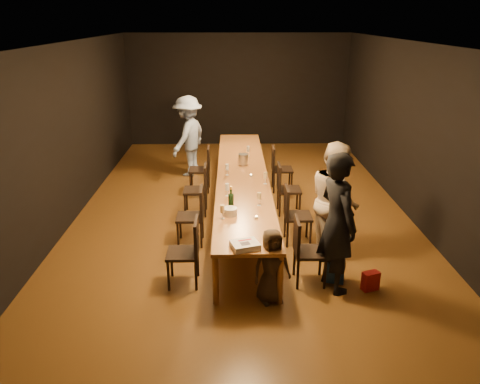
{
  "coord_description": "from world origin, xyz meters",
  "views": [
    {
      "loc": [
        -0.2,
        -7.93,
        3.4
      ],
      "look_at": [
        -0.07,
        -1.56,
        1.0
      ],
      "focal_mm": 35.0,
      "sensor_mm": 36.0,
      "label": 1
    }
  ],
  "objects_px": {
    "chair_right_0": "(310,251)",
    "chair_right_3": "(282,169)",
    "table": "(242,177)",
    "chair_left_0": "(183,252)",
    "chair_right_1": "(298,215)",
    "child": "(272,266)",
    "woman_tan": "(334,200)",
    "plate_stack": "(230,212)",
    "chair_left_1": "(190,216)",
    "chair_right_2": "(289,189)",
    "champagne_bottle": "(231,197)",
    "chair_left_3": "(199,169)",
    "ice_bucket": "(243,159)",
    "chair_left_2": "(195,190)",
    "woman_birthday": "(337,223)",
    "man_blue": "(188,136)",
    "birthday_cake": "(245,245)"
  },
  "relations": [
    {
      "from": "chair_right_0",
      "to": "chair_right_3",
      "type": "bearing_deg",
      "value": 180.0
    },
    {
      "from": "table",
      "to": "chair_left_0",
      "type": "bearing_deg",
      "value": -109.5
    },
    {
      "from": "chair_left_0",
      "to": "chair_right_0",
      "type": "bearing_deg",
      "value": -90.0
    },
    {
      "from": "chair_right_1",
      "to": "child",
      "type": "xyz_separation_m",
      "value": [
        -0.55,
        -1.63,
        0.03
      ]
    },
    {
      "from": "woman_tan",
      "to": "plate_stack",
      "type": "distance_m",
      "value": 1.55
    },
    {
      "from": "table",
      "to": "chair_left_1",
      "type": "relative_size",
      "value": 6.45
    },
    {
      "from": "chair_right_2",
      "to": "chair_right_1",
      "type": "bearing_deg",
      "value": -0.0
    },
    {
      "from": "woman_tan",
      "to": "champagne_bottle",
      "type": "relative_size",
      "value": 5.19
    },
    {
      "from": "table",
      "to": "chair_right_2",
      "type": "distance_m",
      "value": 0.88
    },
    {
      "from": "woman_tan",
      "to": "chair_left_3",
      "type": "bearing_deg",
      "value": 29.03
    },
    {
      "from": "chair_right_0",
      "to": "ice_bucket",
      "type": "height_order",
      "value": "ice_bucket"
    },
    {
      "from": "chair_right_3",
      "to": "chair_left_2",
      "type": "distance_m",
      "value": 2.08
    },
    {
      "from": "chair_right_1",
      "to": "woman_birthday",
      "type": "distance_m",
      "value": 1.44
    },
    {
      "from": "chair_left_1",
      "to": "chair_right_3",
      "type": "bearing_deg",
      "value": -35.31
    },
    {
      "from": "chair_right_3",
      "to": "table",
      "type": "bearing_deg",
      "value": -35.31
    },
    {
      "from": "chair_right_3",
      "to": "woman_tan",
      "type": "bearing_deg",
      "value": 9.43
    },
    {
      "from": "chair_left_0",
      "to": "woman_birthday",
      "type": "xyz_separation_m",
      "value": [
        2.0,
        -0.13,
        0.47
      ]
    },
    {
      "from": "chair_left_3",
      "to": "child",
      "type": "bearing_deg",
      "value": -164.13
    },
    {
      "from": "woman_tan",
      "to": "plate_stack",
      "type": "xyz_separation_m",
      "value": [
        -1.53,
        -0.24,
        -0.07
      ]
    },
    {
      "from": "chair_right_3",
      "to": "chair_left_3",
      "type": "height_order",
      "value": "same"
    },
    {
      "from": "man_blue",
      "to": "chair_left_0",
      "type": "bearing_deg",
      "value": 27.75
    },
    {
      "from": "chair_left_2",
      "to": "table",
      "type": "bearing_deg",
      "value": -90.0
    },
    {
      "from": "chair_right_2",
      "to": "birthday_cake",
      "type": "xyz_separation_m",
      "value": [
        -0.89,
        -2.84,
        0.32
      ]
    },
    {
      "from": "table",
      "to": "child",
      "type": "xyz_separation_m",
      "value": [
        0.3,
        -2.83,
        -0.21
      ]
    },
    {
      "from": "table",
      "to": "chair_right_1",
      "type": "relative_size",
      "value": 6.45
    },
    {
      "from": "chair_left_3",
      "to": "man_blue",
      "type": "xyz_separation_m",
      "value": [
        -0.3,
        1.06,
        0.43
      ]
    },
    {
      "from": "chair_right_2",
      "to": "birthday_cake",
      "type": "relative_size",
      "value": 2.38
    },
    {
      "from": "chair_left_2",
      "to": "woman_birthday",
      "type": "height_order",
      "value": "woman_birthday"
    },
    {
      "from": "chair_right_2",
      "to": "plate_stack",
      "type": "height_order",
      "value": "chair_right_2"
    },
    {
      "from": "chair_left_1",
      "to": "birthday_cake",
      "type": "distance_m",
      "value": 1.86
    },
    {
      "from": "chair_left_2",
      "to": "plate_stack",
      "type": "xyz_separation_m",
      "value": [
        0.63,
        -1.83,
        0.34
      ]
    },
    {
      "from": "plate_stack",
      "to": "woman_birthday",
      "type": "bearing_deg",
      "value": -26.92
    },
    {
      "from": "woman_tan",
      "to": "chair_right_3",
      "type": "bearing_deg",
      "value": 0.67
    },
    {
      "from": "chair_right_2",
      "to": "child",
      "type": "xyz_separation_m",
      "value": [
        -0.55,
        -2.83,
        0.03
      ]
    },
    {
      "from": "birthday_cake",
      "to": "chair_right_0",
      "type": "bearing_deg",
      "value": 8.27
    },
    {
      "from": "chair_right_2",
      "to": "woman_tan",
      "type": "relative_size",
      "value": 0.53
    },
    {
      "from": "chair_left_2",
      "to": "birthday_cake",
      "type": "bearing_deg",
      "value": -163.97
    },
    {
      "from": "chair_right_1",
      "to": "birthday_cake",
      "type": "xyz_separation_m",
      "value": [
        -0.89,
        -1.64,
        0.32
      ]
    },
    {
      "from": "chair_right_1",
      "to": "plate_stack",
      "type": "distance_m",
      "value": 1.29
    },
    {
      "from": "table",
      "to": "birthday_cake",
      "type": "height_order",
      "value": "birthday_cake"
    },
    {
      "from": "table",
      "to": "plate_stack",
      "type": "relative_size",
      "value": 29.85
    },
    {
      "from": "chair_right_2",
      "to": "ice_bucket",
      "type": "bearing_deg",
      "value": -126.47
    },
    {
      "from": "chair_left_2",
      "to": "birthday_cake",
      "type": "xyz_separation_m",
      "value": [
        0.81,
        -2.84,
        0.32
      ]
    },
    {
      "from": "woman_tan",
      "to": "child",
      "type": "distance_m",
      "value": 1.65
    },
    {
      "from": "chair_left_2",
      "to": "ice_bucket",
      "type": "xyz_separation_m",
      "value": [
        0.88,
        0.61,
        0.39
      ]
    },
    {
      "from": "chair_right_3",
      "to": "chair_left_1",
      "type": "bearing_deg",
      "value": -35.31
    },
    {
      "from": "table",
      "to": "chair_right_3",
      "type": "bearing_deg",
      "value": 54.69
    },
    {
      "from": "chair_right_0",
      "to": "chair_right_1",
      "type": "relative_size",
      "value": 1.0
    },
    {
      "from": "champagne_bottle",
      "to": "woman_tan",
      "type": "bearing_deg",
      "value": -0.84
    },
    {
      "from": "chair_right_0",
      "to": "child",
      "type": "bearing_deg",
      "value": -52.09
    }
  ]
}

